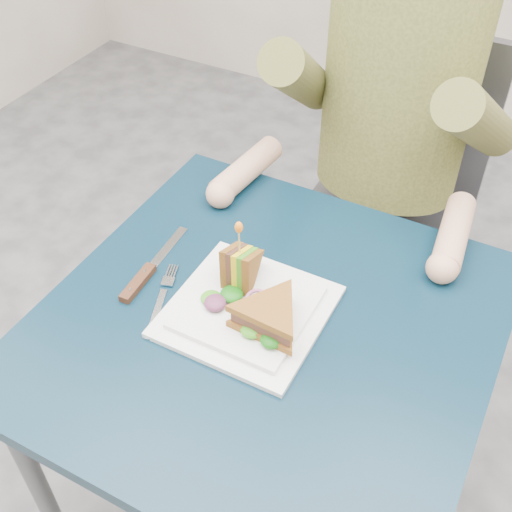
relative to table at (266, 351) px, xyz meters
The scene contains 12 objects.
table is the anchor object (origin of this frame).
chair 0.74m from the table, 90.00° to the left, with size 0.42×0.40×0.93m.
diner 0.67m from the table, 90.00° to the left, with size 0.54×0.59×0.74m.
plate 0.10m from the table, behind, with size 0.26×0.26×0.02m.
sandwich_flat 0.13m from the table, 53.94° to the right, with size 0.15×0.15×0.05m.
sandwich_upright 0.16m from the table, 148.93° to the left, with size 0.08×0.12×0.12m.
fork 0.21m from the table, 165.12° to the right, with size 0.07×0.17×0.01m.
knife 0.26m from the table, behind, with size 0.04×0.22×0.02m.
toothpick 0.22m from the table, 148.93° to the left, with size 0.00×0.00×0.06m, color tan.
toothpick_frill 0.24m from the table, 148.93° to the left, with size 0.01×0.01×0.02m, color orange.
lettuce_spill 0.12m from the table, 160.72° to the left, with size 0.15×0.13×0.02m, color #337A14, non-canonical shape.
onion_ring 0.12m from the table, 164.14° to the left, with size 0.04×0.04×0.01m, color #9E4C7A.
Camera 1 is at (0.32, -0.65, 1.56)m, focal length 45.00 mm.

